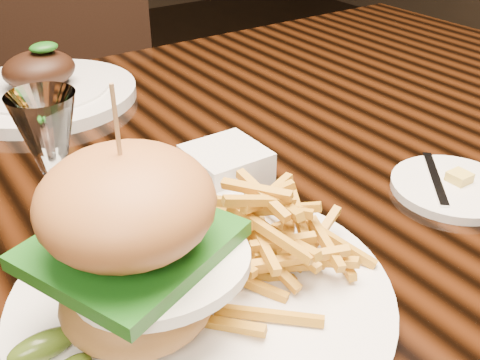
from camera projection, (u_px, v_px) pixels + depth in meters
dining_table at (191, 224)px, 0.70m from camera, size 1.60×0.90×0.75m
burger_plate at (194, 256)px, 0.44m from camera, size 0.32×0.32×0.21m
side_saucer at (452, 187)px, 0.62m from camera, size 0.14×0.14×0.02m
ramekin at (226, 164)px, 0.64m from camera, size 0.10×0.10×0.04m
wine_glass at (49, 141)px, 0.48m from camera, size 0.06×0.06×0.16m
far_dish at (43, 89)px, 0.84m from camera, size 0.28×0.28×0.09m
chair_far at (74, 85)px, 1.48m from camera, size 0.57×0.57×0.95m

